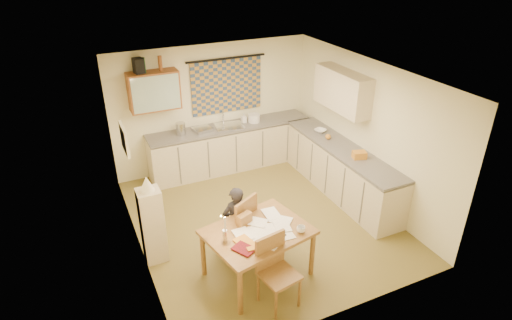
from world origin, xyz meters
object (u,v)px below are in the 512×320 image
counter_back (231,147)px  dining_table (258,253)px  stove (379,199)px  shelf_stand (153,226)px  chair_far (237,235)px  person (236,221)px  counter_right (340,170)px

counter_back → dining_table: 3.24m
stove → shelf_stand: (-3.54, 0.65, 0.14)m
counter_back → dining_table: bearing=-105.4°
shelf_stand → chair_far: bearing=-18.8°
counter_back → dining_table: counter_back is taller
chair_far → person: person is taller
chair_far → person: bearing=-121.2°
dining_table → shelf_stand: bearing=130.6°
stove → shelf_stand: size_ratio=0.77×
counter_back → counter_right: same height
stove → chair_far: bearing=173.8°
stove → shelf_stand: shelf_stand is taller
chair_far → person: size_ratio=0.91×
chair_far → stove: bearing=145.6°
dining_table → chair_far: (-0.09, 0.55, -0.06)m
stove → counter_right: bearing=90.0°
counter_right → chair_far: chair_far is taller
counter_back → stove: size_ratio=3.67×
person → stove: bearing=171.3°
dining_table → shelf_stand: (-1.22, 0.94, 0.21)m
counter_right → dining_table: bearing=-149.4°
counter_right → stove: 1.08m
dining_table → counter_back: bearing=62.8°
counter_right → counter_back: bearing=129.9°
dining_table → chair_far: chair_far is taller
dining_table → shelf_stand: 1.55m
counter_right → stove: (0.00, -1.08, -0.00)m
counter_back → chair_far: (-0.95, -2.57, -0.14)m
counter_right → stove: bearing=-90.0°
stove → dining_table: bearing=-172.9°
counter_back → shelf_stand: bearing=-133.6°
counter_back → chair_far: chair_far is taller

